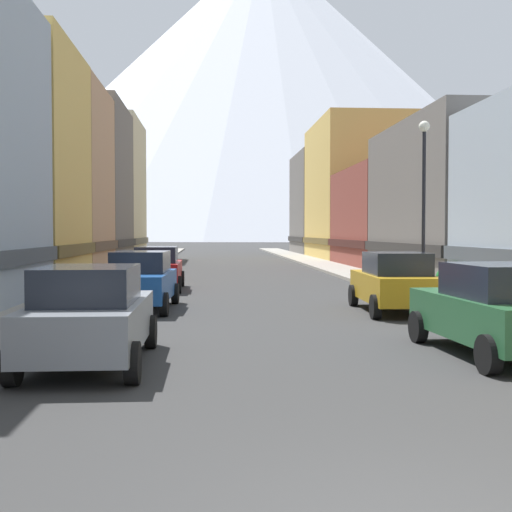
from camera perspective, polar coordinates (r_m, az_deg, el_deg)
sidewalk_left at (r=40.24m, az=-10.49°, el=-1.25°), size 2.50×100.00×0.15m
sidewalk_right at (r=40.76m, az=7.25°, el=-1.19°), size 2.50×100.00×0.15m
storefront_left_3 at (r=39.62m, az=-19.08°, el=5.82°), size 9.18×8.21×10.43m
storefront_left_4 at (r=48.35m, az=-14.55°, el=5.59°), size 6.30×10.01×11.15m
storefront_left_5 at (r=58.68m, az=-13.05°, el=5.26°), size 7.08×10.65×11.76m
storefront_right_2 at (r=34.72m, az=18.47°, el=4.15°), size 8.39×12.79×7.70m
storefront_right_3 at (r=46.69m, az=13.04°, el=3.01°), size 9.24×12.03×6.62m
storefront_right_4 at (r=59.37m, az=9.32°, el=5.28°), size 9.16×13.76×11.81m
storefront_right_5 at (r=72.11m, az=6.50°, el=4.25°), size 8.10×11.79×10.60m
car_left_0 at (r=12.38m, az=-13.86°, el=-4.89°), size 2.07×4.40×1.78m
car_left_1 at (r=20.89m, az=-9.79°, el=-2.04°), size 2.24×4.48×1.78m
car_left_2 at (r=27.70m, az=-8.36°, el=-1.02°), size 2.07×4.40×1.78m
car_right_0 at (r=13.69m, az=19.71°, el=-4.29°), size 2.24×4.48×1.78m
car_right_1 at (r=20.33m, az=11.68°, el=-2.16°), size 2.19×4.46×1.78m
potted_plant_1 at (r=25.87m, az=15.64°, el=-1.87°), size 0.60×0.60×0.87m
streetlamp_right at (r=22.85m, az=14.03°, el=6.03°), size 0.36×0.36×5.86m
mountain_backdrop at (r=271.38m, az=0.59°, el=13.77°), size 230.71×230.71×114.73m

